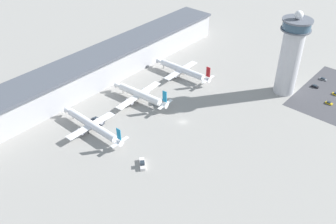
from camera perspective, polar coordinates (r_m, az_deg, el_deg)
ground_plane at (r=207.64m, az=2.33°, el=-1.52°), size 1000.00×1000.00×0.00m
terminal_building at (r=245.31m, az=-10.50°, el=6.69°), size 209.26×25.00×18.64m
control_tower at (r=232.90m, az=18.20°, el=8.37°), size 17.11×17.11×51.83m
parking_lot_surface at (r=252.83m, az=24.23°, el=2.41°), size 64.00×40.00×0.01m
airplane_gate_alpha at (r=202.44m, az=-11.48°, el=-2.00°), size 30.03×44.98×12.40m
airplane_gate_bravo at (r=223.30m, az=-4.27°, el=2.67°), size 36.52×39.57×13.60m
airplane_gate_charlie at (r=248.85m, az=2.19°, el=6.43°), size 31.01×43.10×13.41m
service_truck_catering at (r=222.09m, az=-1.73°, el=1.53°), size 2.50×5.73×2.91m
service_truck_fuel at (r=180.41m, az=-3.93°, el=-7.89°), size 7.10×7.55×2.84m
service_truck_baggage at (r=209.98m, az=-10.74°, el=-1.38°), size 3.79×8.35×2.99m
car_black_suv at (r=255.66m, az=21.48°, el=3.66°), size 1.96×4.49×1.53m
car_blue_compact at (r=241.79m, az=23.32°, el=1.27°), size 2.03×4.18×1.36m
car_white_wagon at (r=252.51m, az=24.21°, el=2.51°), size 1.96×4.24×1.39m
car_navy_sedan at (r=266.20m, az=22.56°, el=4.65°), size 1.97×4.83×1.35m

